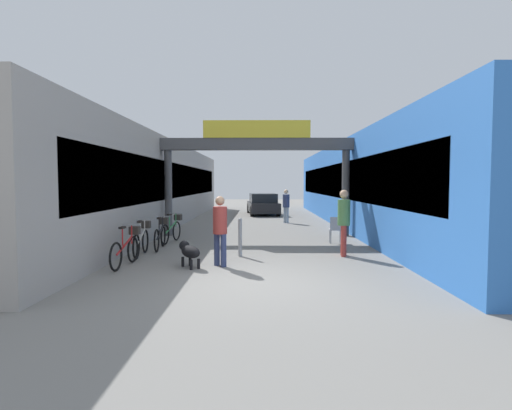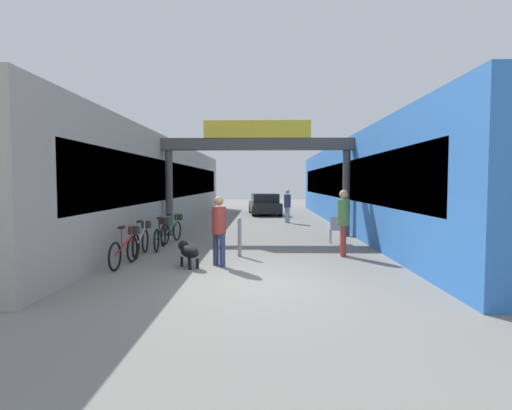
{
  "view_description": "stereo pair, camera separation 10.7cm",
  "coord_description": "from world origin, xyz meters",
  "px_view_note": "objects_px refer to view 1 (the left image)",
  "views": [
    {
      "loc": [
        0.15,
        -8.03,
        2.01
      ],
      "look_at": [
        0.0,
        4.64,
        1.3
      ],
      "focal_mm": 28.0,
      "sensor_mm": 36.0,
      "label": 1
    },
    {
      "loc": [
        0.25,
        -8.03,
        2.01
      ],
      "look_at": [
        0.0,
        4.64,
        1.3
      ],
      "focal_mm": 28.0,
      "sensor_mm": 36.0,
      "label": 2
    }
  ],
  "objects_px": {
    "bicycle_red_nearest": "(127,248)",
    "dog_on_leash": "(189,251)",
    "bollard_post_metal": "(240,237)",
    "pedestrian_companion": "(344,218)",
    "parked_car_black": "(263,204)",
    "pedestrian_carrying_crate": "(286,204)",
    "bicycle_black_third": "(161,234)",
    "cafe_chair_aluminium_nearer": "(336,227)",
    "pedestrian_with_dog": "(220,226)",
    "bicycle_green_farthest": "(172,229)",
    "bicycle_silver_second": "(142,239)"
  },
  "relations": [
    {
      "from": "bicycle_red_nearest",
      "to": "parked_car_black",
      "type": "height_order",
      "value": "parked_car_black"
    },
    {
      "from": "cafe_chair_aluminium_nearer",
      "to": "bicycle_black_third",
      "type": "bearing_deg",
      "value": -169.53
    },
    {
      "from": "bollard_post_metal",
      "to": "cafe_chair_aluminium_nearer",
      "type": "xyz_separation_m",
      "value": [
        3.03,
        2.27,
        0.0
      ]
    },
    {
      "from": "bollard_post_metal",
      "to": "pedestrian_companion",
      "type": "bearing_deg",
      "value": 1.92
    },
    {
      "from": "bicycle_green_farthest",
      "to": "parked_car_black",
      "type": "height_order",
      "value": "parked_car_black"
    },
    {
      "from": "bicycle_green_farthest",
      "to": "pedestrian_with_dog",
      "type": "bearing_deg",
      "value": -62.44
    },
    {
      "from": "parked_car_black",
      "to": "pedestrian_carrying_crate",
      "type": "bearing_deg",
      "value": -77.88
    },
    {
      "from": "dog_on_leash",
      "to": "bicycle_green_farthest",
      "type": "bearing_deg",
      "value": 107.93
    },
    {
      "from": "bicycle_silver_second",
      "to": "bicycle_black_third",
      "type": "xyz_separation_m",
      "value": [
        0.25,
        1.09,
        0.0
      ]
    },
    {
      "from": "pedestrian_carrying_crate",
      "to": "dog_on_leash",
      "type": "relative_size",
      "value": 2.01
    },
    {
      "from": "pedestrian_carrying_crate",
      "to": "cafe_chair_aluminium_nearer",
      "type": "xyz_separation_m",
      "value": [
        1.2,
        -6.8,
        -0.42
      ]
    },
    {
      "from": "parked_car_black",
      "to": "bollard_post_metal",
      "type": "bearing_deg",
      "value": -92.81
    },
    {
      "from": "pedestrian_carrying_crate",
      "to": "parked_car_black",
      "type": "xyz_separation_m",
      "value": [
        -1.13,
        5.24,
        -0.31
      ]
    },
    {
      "from": "bicycle_red_nearest",
      "to": "bicycle_silver_second",
      "type": "bearing_deg",
      "value": 92.06
    },
    {
      "from": "pedestrian_with_dog",
      "to": "cafe_chair_aluminium_nearer",
      "type": "distance_m",
      "value": 4.97
    },
    {
      "from": "bicycle_red_nearest",
      "to": "dog_on_leash",
      "type": "bearing_deg",
      "value": -5.67
    },
    {
      "from": "bicycle_green_farthest",
      "to": "dog_on_leash",
      "type": "bearing_deg",
      "value": -72.07
    },
    {
      "from": "pedestrian_with_dog",
      "to": "bicycle_green_farthest",
      "type": "xyz_separation_m",
      "value": [
        -2.02,
        3.86,
        -0.53
      ]
    },
    {
      "from": "pedestrian_companion",
      "to": "dog_on_leash",
      "type": "height_order",
      "value": "pedestrian_companion"
    },
    {
      "from": "pedestrian_companion",
      "to": "bicycle_silver_second",
      "type": "bearing_deg",
      "value": 179.38
    },
    {
      "from": "dog_on_leash",
      "to": "bicycle_red_nearest",
      "type": "height_order",
      "value": "bicycle_red_nearest"
    },
    {
      "from": "pedestrian_with_dog",
      "to": "bicycle_red_nearest",
      "type": "height_order",
      "value": "pedestrian_with_dog"
    },
    {
      "from": "pedestrian_with_dog",
      "to": "parked_car_black",
      "type": "xyz_separation_m",
      "value": [
        1.12,
        15.59,
        -0.32
      ]
    },
    {
      "from": "pedestrian_companion",
      "to": "bicycle_red_nearest",
      "type": "height_order",
      "value": "pedestrian_companion"
    },
    {
      "from": "bicycle_black_third",
      "to": "pedestrian_carrying_crate",
      "type": "bearing_deg",
      "value": 61.09
    },
    {
      "from": "dog_on_leash",
      "to": "bicycle_black_third",
      "type": "xyz_separation_m",
      "value": [
        -1.35,
        2.66,
        0.05
      ]
    },
    {
      "from": "pedestrian_carrying_crate",
      "to": "bicycle_black_third",
      "type": "xyz_separation_m",
      "value": [
        -4.32,
        -7.82,
        -0.52
      ]
    },
    {
      "from": "bicycle_red_nearest",
      "to": "bollard_post_metal",
      "type": "bearing_deg",
      "value": 25.13
    },
    {
      "from": "bicycle_silver_second",
      "to": "pedestrian_carrying_crate",
      "type": "bearing_deg",
      "value": 62.86
    },
    {
      "from": "pedestrian_carrying_crate",
      "to": "bicycle_red_nearest",
      "type": "relative_size",
      "value": 0.99
    },
    {
      "from": "bicycle_red_nearest",
      "to": "bicycle_silver_second",
      "type": "height_order",
      "value": "same"
    },
    {
      "from": "dog_on_leash",
      "to": "bicycle_silver_second",
      "type": "bearing_deg",
      "value": 135.54
    },
    {
      "from": "bicycle_black_third",
      "to": "bicycle_green_farthest",
      "type": "height_order",
      "value": "same"
    },
    {
      "from": "dog_on_leash",
      "to": "bicycle_silver_second",
      "type": "relative_size",
      "value": 0.49
    },
    {
      "from": "pedestrian_companion",
      "to": "cafe_chair_aluminium_nearer",
      "type": "height_order",
      "value": "pedestrian_companion"
    },
    {
      "from": "pedestrian_companion",
      "to": "bicycle_black_third",
      "type": "height_order",
      "value": "pedestrian_companion"
    },
    {
      "from": "pedestrian_carrying_crate",
      "to": "bicycle_black_third",
      "type": "relative_size",
      "value": 0.99
    },
    {
      "from": "parked_car_black",
      "to": "bicycle_silver_second",
      "type": "bearing_deg",
      "value": -103.66
    },
    {
      "from": "dog_on_leash",
      "to": "cafe_chair_aluminium_nearer",
      "type": "bearing_deg",
      "value": 41.42
    },
    {
      "from": "cafe_chair_aluminium_nearer",
      "to": "parked_car_black",
      "type": "bearing_deg",
      "value": 100.95
    },
    {
      "from": "pedestrian_companion",
      "to": "bicycle_silver_second",
      "type": "xyz_separation_m",
      "value": [
        -5.57,
        0.06,
        -0.61
      ]
    },
    {
      "from": "dog_on_leash",
      "to": "bicycle_green_farthest",
      "type": "xyz_separation_m",
      "value": [
        -1.29,
        4.0,
        0.05
      ]
    },
    {
      "from": "bicycle_black_third",
      "to": "bicycle_green_farthest",
      "type": "bearing_deg",
      "value": 87.68
    },
    {
      "from": "pedestrian_carrying_crate",
      "to": "bollard_post_metal",
      "type": "distance_m",
      "value": 9.26
    },
    {
      "from": "bicycle_silver_second",
      "to": "pedestrian_with_dog",
      "type": "bearing_deg",
      "value": -31.72
    },
    {
      "from": "dog_on_leash",
      "to": "bicycle_black_third",
      "type": "bearing_deg",
      "value": 116.87
    },
    {
      "from": "bollard_post_metal",
      "to": "bicycle_red_nearest",
      "type": "bearing_deg",
      "value": -154.87
    },
    {
      "from": "bicycle_silver_second",
      "to": "cafe_chair_aluminium_nearer",
      "type": "xyz_separation_m",
      "value": [
        5.77,
        2.11,
        0.1
      ]
    },
    {
      "from": "bicycle_black_third",
      "to": "parked_car_black",
      "type": "bearing_deg",
      "value": 76.28
    },
    {
      "from": "dog_on_leash",
      "to": "bicycle_red_nearest",
      "type": "distance_m",
      "value": 1.56
    }
  ]
}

